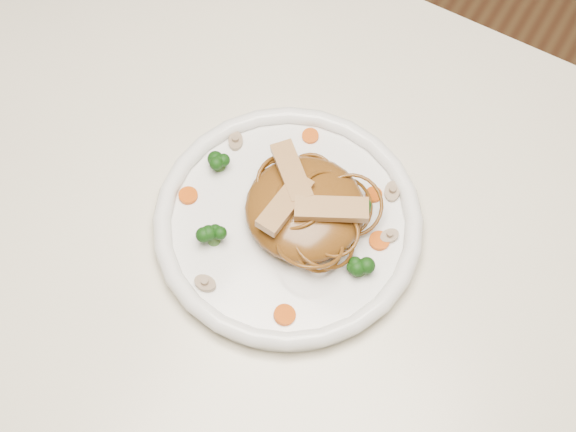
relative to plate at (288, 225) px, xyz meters
The scene contains 20 objects.
ground 0.76m from the plate, 56.77° to the right, with size 4.00×4.00×0.00m, color brown.
table 0.11m from the plate, 56.77° to the right, with size 1.20×0.80×0.75m.
plate is the anchor object (origin of this frame).
noodle_mound 0.03m from the plate, 48.61° to the left, with size 0.13×0.13×0.04m, color brown.
chicken_a 0.07m from the plate, 19.25° to the left, with size 0.08×0.02×0.01m, color tan.
chicken_b 0.06m from the plate, 114.20° to the left, with size 0.07×0.02×0.01m, color tan.
chicken_c 0.05m from the plate, 108.93° to the right, with size 0.07×0.02×0.01m, color tan.
broccoli_0 0.08m from the plate, 35.20° to the left, with size 0.03×0.03×0.03m, color #15470E, non-canonical shape.
broccoli_1 0.11m from the plate, 168.29° to the left, with size 0.02×0.02×0.03m, color #15470E, non-canonical shape.
broccoli_2 0.09m from the plate, 133.77° to the right, with size 0.03×0.03×0.03m, color #15470E, non-canonical shape.
broccoli_3 0.10m from the plate, ahead, with size 0.02×0.02×0.03m, color #15470E, non-canonical shape.
carrot_0 0.10m from the plate, 49.40° to the left, with size 0.02×0.02×0.01m, color #D14E07.
carrot_1 0.11m from the plate, 165.60° to the right, with size 0.02×0.02×0.01m, color #D14E07.
carrot_2 0.10m from the plate, 16.65° to the left, with size 0.02×0.02×0.01m, color #D14E07.
carrot_3 0.11m from the plate, 107.18° to the left, with size 0.02×0.02×0.01m, color #D14E07.
carrot_4 0.11m from the plate, 61.49° to the right, with size 0.02×0.02×0.01m, color #D14E07.
mushroom_0 0.11m from the plate, 109.30° to the right, with size 0.02×0.02×0.01m, color tan.
mushroom_1 0.11m from the plate, 20.57° to the left, with size 0.02×0.02×0.01m, color tan.
mushroom_2 0.12m from the plate, 150.72° to the left, with size 0.02×0.02×0.01m, color tan.
mushroom_3 0.12m from the plate, 47.71° to the left, with size 0.02×0.02×0.01m, color tan.
Camera 1 is at (0.18, -0.31, 1.55)m, focal length 50.98 mm.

